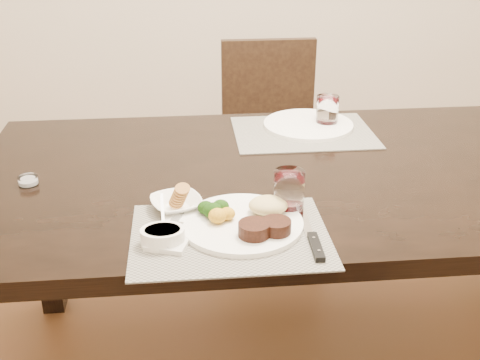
{
  "coord_description": "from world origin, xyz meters",
  "views": [
    {
      "loc": [
        -0.39,
        -1.57,
        1.47
      ],
      "look_at": [
        -0.25,
        -0.2,
        0.82
      ],
      "focal_mm": 45.0,
      "sensor_mm": 36.0,
      "label": 1
    }
  ],
  "objects": [
    {
      "name": "placemat_near",
      "position": [
        -0.29,
        -0.36,
        0.75
      ],
      "size": [
        0.46,
        0.34,
        0.0
      ],
      "primitive_type": "cube",
      "color": "gray",
      "rests_on": "dining_table"
    },
    {
      "name": "chair_far",
      "position": [
        0.0,
        0.93,
        0.5
      ],
      "size": [
        0.42,
        0.42,
        0.9
      ],
      "color": "black",
      "rests_on": "ground"
    },
    {
      "name": "dining_table",
      "position": [
        0.0,
        0.0,
        0.67
      ],
      "size": [
        2.0,
        1.0,
        0.75
      ],
      "color": "black",
      "rests_on": "ground"
    },
    {
      "name": "napkin_fork",
      "position": [
        -0.42,
        -0.35,
        0.76
      ],
      "size": [
        0.14,
        0.18,
        0.02
      ],
      "rotation": [
        0.0,
        0.0,
        -0.32
      ],
      "color": "white",
      "rests_on": "placemat_near"
    },
    {
      "name": "steak_knife",
      "position": [
        -0.1,
        -0.41,
        0.76
      ],
      "size": [
        0.03,
        0.26,
        0.01
      ],
      "rotation": [
        0.0,
        0.0,
        -0.03
      ],
      "color": "silver",
      "rests_on": "placemat_near"
    },
    {
      "name": "salt_cellar",
      "position": [
        -0.82,
        -0.03,
        0.76
      ],
      "size": [
        0.05,
        0.05,
        0.02
      ],
      "rotation": [
        0.0,
        0.0,
        0.24
      ],
      "color": "silver",
      "rests_on": "dining_table"
    },
    {
      "name": "cracker_bowl",
      "position": [
        -0.41,
        -0.22,
        0.77
      ],
      "size": [
        0.16,
        0.16,
        0.06
      ],
      "rotation": [
        0.0,
        0.0,
        0.31
      ],
      "color": "white",
      "rests_on": "placemat_near"
    },
    {
      "name": "dinner_plate",
      "position": [
        -0.24,
        -0.32,
        0.77
      ],
      "size": [
        0.29,
        0.29,
        0.05
      ],
      "rotation": [
        0.0,
        0.0,
        0.39
      ],
      "color": "white",
      "rests_on": "placemat_near"
    },
    {
      "name": "sauce_ramekin",
      "position": [
        -0.44,
        -0.39,
        0.78
      ],
      "size": [
        0.1,
        0.15,
        0.08
      ],
      "rotation": [
        0.0,
        0.0,
        0.05
      ],
      "color": "white",
      "rests_on": "placemat_near"
    },
    {
      "name": "wine_glass_near",
      "position": [
        -0.13,
        -0.25,
        0.8
      ],
      "size": [
        0.08,
        0.08,
        0.11
      ],
      "rotation": [
        0.0,
        0.0,
        0.23
      ],
      "color": "silver",
      "rests_on": "placemat_near"
    },
    {
      "name": "far_plate",
      "position": [
        0.04,
        0.33,
        0.76
      ],
      "size": [
        0.3,
        0.3,
        0.01
      ],
      "primitive_type": "cylinder",
      "color": "white",
      "rests_on": "placemat_far"
    },
    {
      "name": "wine_glass_far",
      "position": [
        0.1,
        0.34,
        0.8
      ],
      "size": [
        0.08,
        0.08,
        0.1
      ],
      "rotation": [
        0.0,
        0.0,
        0.0
      ],
      "color": "silver",
      "rests_on": "placemat_far"
    },
    {
      "name": "placemat_far",
      "position": [
        0.01,
        0.29,
        0.75
      ],
      "size": [
        0.46,
        0.34,
        0.0
      ],
      "primitive_type": "cube",
      "color": "gray",
      "rests_on": "dining_table"
    }
  ]
}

